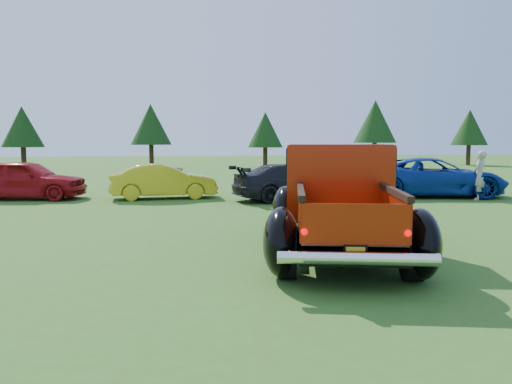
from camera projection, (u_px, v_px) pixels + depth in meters
name	position (u px, v px, depth m)	size (l,w,h in m)	color
ground	(231.00, 252.00, 9.65)	(120.00, 120.00, 0.00)	#385D1A
tree_west	(22.00, 127.00, 35.96)	(2.94, 2.94, 4.60)	#332114
tree_mid_left	(151.00, 125.00, 39.29)	(3.20, 3.20, 5.00)	#332114
tree_mid_right	(265.00, 130.00, 39.75)	(2.82, 2.82, 4.40)	#332114
tree_east	(375.00, 122.00, 40.59)	(3.46, 3.46, 5.40)	#332114
tree_far_east	(469.00, 128.00, 43.01)	(3.07, 3.07, 4.80)	#332114
pickup_truck	(337.00, 200.00, 9.86)	(3.66, 5.92, 2.08)	black
show_car_red	(25.00, 179.00, 18.25)	(1.72, 4.28, 1.46)	maroon
show_car_yellow	(164.00, 181.00, 18.47)	(1.35, 3.87, 1.27)	gold
show_car_grey	(294.00, 182.00, 17.98)	(1.83, 4.50, 1.31)	black
show_car_blue	(433.00, 177.00, 19.14)	(2.47, 5.35, 1.49)	navy
spectator	(479.00, 175.00, 18.01)	(0.65, 0.43, 1.78)	#A9A192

